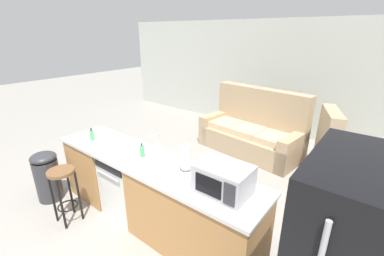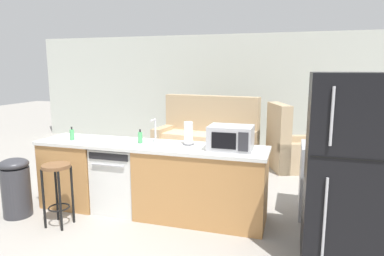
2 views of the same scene
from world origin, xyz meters
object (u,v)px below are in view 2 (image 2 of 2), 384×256
at_px(dish_soap_bottle, 72,135).
at_px(refrigerator, 347,173).
at_px(kettle, 321,140).
at_px(paper_towel_roll, 188,134).
at_px(dishwasher, 121,178).
at_px(armchair, 288,150).
at_px(bar_stool, 57,182).
at_px(couch, 207,140).
at_px(microwave, 231,138).
at_px(trash_bin, 16,187).
at_px(stove_range, 332,181).
at_px(soap_bottle, 140,137).

bearing_deg(dish_soap_bottle, refrigerator, -8.34).
bearing_deg(kettle, paper_towel_roll, -168.68).
relative_size(dishwasher, kettle, 4.10).
xyz_separation_m(dishwasher, refrigerator, (2.60, -0.55, 0.48)).
height_order(refrigerator, armchair, refrigerator).
relative_size(paper_towel_roll, bar_stool, 0.38).
distance_m(bar_stool, armchair, 4.04).
bearing_deg(paper_towel_roll, couch, 99.37).
xyz_separation_m(microwave, trash_bin, (-2.57, -0.57, -0.66)).
bearing_deg(armchair, kettle, -79.43).
bearing_deg(paper_towel_roll, stove_range, 14.25).
bearing_deg(bar_stool, armchair, 51.45).
distance_m(dishwasher, dish_soap_bottle, 0.86).
bearing_deg(armchair, soap_bottle, -125.21).
relative_size(refrigerator, couch, 0.85).
bearing_deg(armchair, trash_bin, -135.96).
height_order(kettle, couch, couch).
bearing_deg(soap_bottle, trash_bin, -157.65).
bearing_deg(microwave, couch, 109.47).
distance_m(soap_bottle, armchair, 3.12).
bearing_deg(kettle, dish_soap_bottle, -170.87).
bearing_deg(microwave, soap_bottle, 179.05).
height_order(stove_range, soap_bottle, soap_bottle).
bearing_deg(soap_bottle, couch, 86.69).
bearing_deg(couch, dish_soap_bottle, -110.86).
bearing_deg(paper_towel_roll, dish_soap_bottle, -173.11).
height_order(dishwasher, stove_range, stove_range).
bearing_deg(paper_towel_roll, dishwasher, -172.74).
relative_size(paper_towel_roll, dish_soap_bottle, 1.60).
height_order(refrigerator, soap_bottle, refrigerator).
relative_size(soap_bottle, kettle, 0.86).
height_order(microwave, couch, couch).
distance_m(paper_towel_roll, trash_bin, 2.24).
distance_m(kettle, couch, 3.15).
height_order(dishwasher, couch, couch).
height_order(refrigerator, dish_soap_bottle, refrigerator).
bearing_deg(bar_stool, paper_towel_roll, 29.05).
relative_size(stove_range, trash_bin, 1.22).
height_order(refrigerator, microwave, refrigerator).
height_order(dishwasher, trash_bin, dishwasher).
distance_m(stove_range, armchair, 2.05).
bearing_deg(stove_range, bar_stool, -158.84).
distance_m(dishwasher, soap_bottle, 0.62).
distance_m(stove_range, paper_towel_roll, 1.87).
xyz_separation_m(kettle, armchair, (-0.39, 2.09, -0.64)).
distance_m(microwave, couch, 3.03).
xyz_separation_m(kettle, bar_stool, (-2.91, -1.06, -0.45)).
bearing_deg(bar_stool, refrigerator, 1.69).
bearing_deg(bar_stool, couch, 75.11).
xyz_separation_m(refrigerator, kettle, (-0.17, 0.97, 0.09)).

